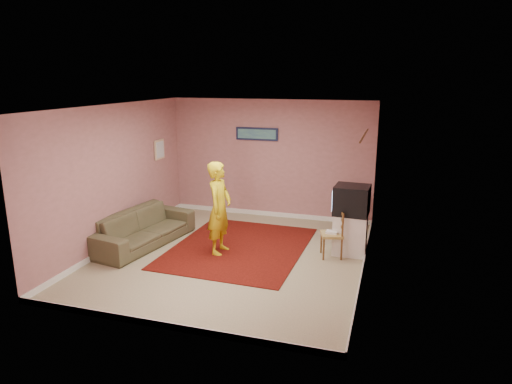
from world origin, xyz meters
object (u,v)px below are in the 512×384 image
(person, at_px, (219,208))
(chair_b, at_px, (332,229))
(chair_a, at_px, (350,203))
(sofa, at_px, (143,228))
(tv_cabinet, at_px, (350,234))
(crt_tv, at_px, (352,200))

(person, bearing_deg, chair_b, -77.35)
(chair_a, relative_size, sofa, 0.21)
(chair_b, relative_size, sofa, 0.21)
(tv_cabinet, relative_size, person, 0.44)
(crt_tv, xyz_separation_m, sofa, (-3.74, -0.69, -0.66))
(crt_tv, bearing_deg, sofa, -166.42)
(tv_cabinet, height_order, chair_a, chair_a)
(crt_tv, xyz_separation_m, person, (-2.21, -0.65, -0.16))
(chair_a, bearing_deg, person, -119.40)
(chair_b, distance_m, person, 1.99)
(tv_cabinet, distance_m, crt_tv, 0.62)
(chair_b, xyz_separation_m, sofa, (-3.46, -0.43, -0.19))
(tv_cabinet, height_order, crt_tv, crt_tv)
(tv_cabinet, bearing_deg, sofa, -169.57)
(tv_cabinet, height_order, person, person)
(crt_tv, height_order, chair_b, crt_tv)
(crt_tv, bearing_deg, tv_cabinet, -0.00)
(chair_a, relative_size, chair_b, 1.01)
(crt_tv, distance_m, sofa, 3.86)
(person, bearing_deg, crt_tv, -72.38)
(tv_cabinet, xyz_separation_m, person, (-2.22, -0.65, 0.46))
(crt_tv, relative_size, chair_b, 1.35)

